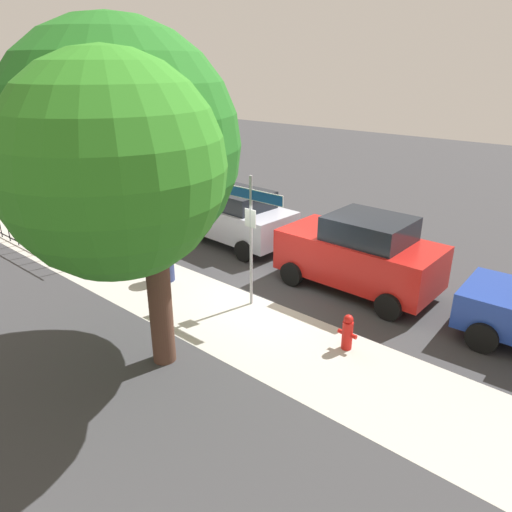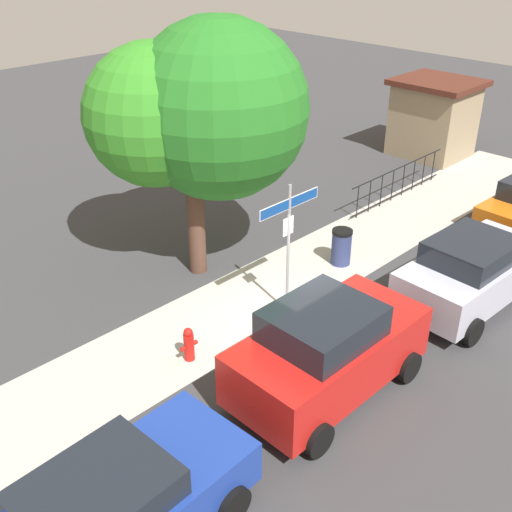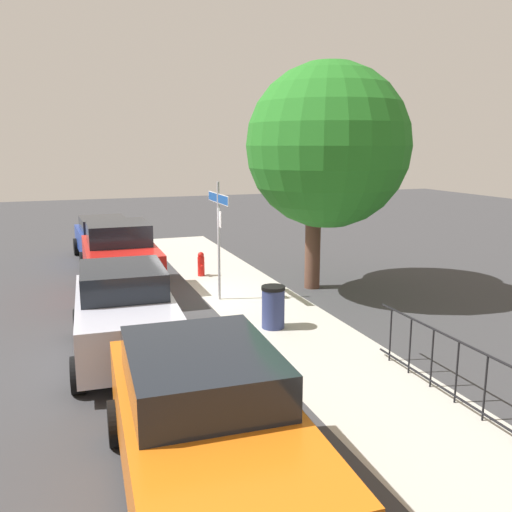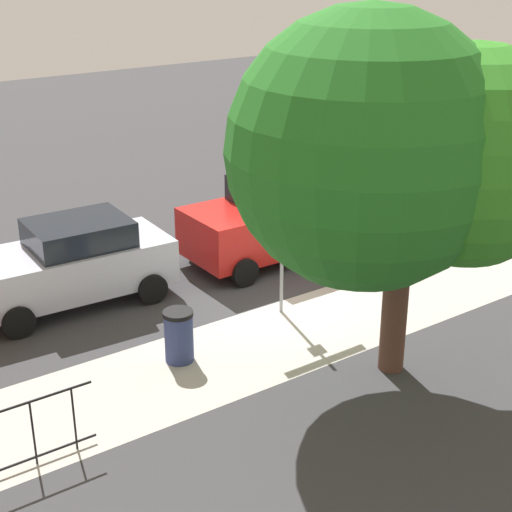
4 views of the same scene
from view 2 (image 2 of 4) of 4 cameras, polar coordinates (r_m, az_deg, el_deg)
ground_plane at (r=14.22m, az=3.20°, el=-6.12°), size 60.00×60.00×0.00m
sidewalk_strip at (r=16.21m, az=4.53°, el=-1.35°), size 24.00×2.60×0.00m
street_sign at (r=13.51m, az=3.05°, el=2.82°), size 1.83×0.07×3.18m
shade_tree at (r=15.04m, az=-4.84°, el=13.16°), size 5.09×4.82×6.27m
car_blue at (r=9.63m, az=-13.09°, el=-21.90°), size 4.29×2.16×1.54m
car_red at (r=11.82m, az=6.62°, el=-8.60°), size 4.07×2.13×1.99m
car_silver at (r=15.22m, az=19.35°, el=-1.32°), size 4.19×2.18×1.77m
iron_fence at (r=20.72m, az=12.98°, el=6.70°), size 4.97×0.04×1.07m
utility_shed at (r=24.83m, az=16.09°, el=12.21°), size 2.70×2.94×2.86m
fire_hydrant at (r=12.97m, az=-6.22°, el=-8.09°), size 0.42×0.22×0.78m
trash_bin at (r=16.43m, az=7.89°, el=0.85°), size 0.55×0.55×0.98m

